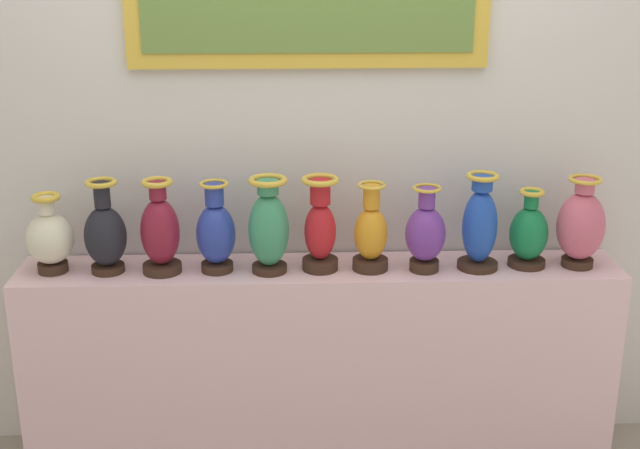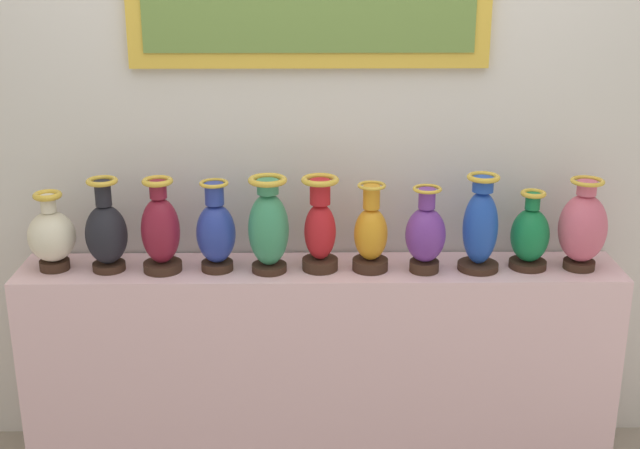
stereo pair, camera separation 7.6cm
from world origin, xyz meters
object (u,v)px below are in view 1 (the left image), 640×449
vase_cobalt (216,233)px  vase_crimson (319,228)px  vase_burgundy (160,232)px  vase_ivory (50,238)px  vase_onyx (105,234)px  vase_sapphire (480,226)px  vase_rose (581,225)px  vase_jade (269,227)px  vase_emerald (529,234)px  vase_amber (371,235)px  vase_violet (425,234)px

vase_cobalt → vase_crimson: vase_crimson is taller
vase_burgundy → vase_crimson: vase_crimson is taller
vase_ivory → vase_burgundy: size_ratio=0.84×
vase_onyx → vase_crimson: vase_crimson is taller
vase_cobalt → vase_onyx: bearing=179.5°
vase_sapphire → vase_rose: (0.40, 0.01, -0.01)m
vase_crimson → vase_rose: bearing=-0.1°
vase_jade → vase_emerald: 1.01m
vase_burgundy → vase_emerald: vase_burgundy is taller
vase_sapphire → vase_rose: bearing=0.9°
vase_amber → vase_sapphire: vase_sapphire is taller
vase_emerald → vase_sapphire: bearing=-174.6°
vase_crimson → vase_sapphire: size_ratio=0.98×
vase_burgundy → vase_rose: (1.63, 0.01, 0.01)m
vase_onyx → vase_jade: size_ratio=0.98×
vase_cobalt → vase_rose: 1.41m
vase_crimson → vase_onyx: bearing=179.8°
vase_ivory → vase_onyx: bearing=-2.5°
vase_burgundy → vase_amber: 0.81m
vase_ivory → vase_rose: 2.05m
vase_jade → vase_rose: vase_jade is taller
vase_amber → vase_jade: bearing=-178.5°
vase_emerald → vase_burgundy: bearing=-179.3°
vase_amber → vase_violet: vase_amber is taller
vase_rose → vase_ivory: bearing=179.6°
vase_cobalt → vase_emerald: bearing=0.5°
vase_amber → vase_emerald: (0.62, 0.02, -0.01)m
vase_cobalt → vase_ivory: bearing=178.8°
vase_burgundy → vase_violet: (1.02, -0.02, -0.01)m
vase_cobalt → vase_emerald: size_ratio=1.15×
vase_sapphire → vase_rose: size_ratio=1.06×
vase_cobalt → vase_rose: bearing=-0.0°
vase_ivory → vase_burgundy: vase_burgundy is taller
vase_ivory → vase_rose: (2.05, -0.01, 0.03)m
vase_emerald → vase_violet: bearing=-175.2°
vase_onyx → vase_cobalt: bearing=-0.5°
vase_cobalt → vase_crimson: size_ratio=0.96×
vase_amber → vase_rose: bearing=0.3°
vase_amber → vase_violet: (0.21, -0.02, 0.01)m
vase_crimson → vase_rose: (1.02, -0.00, -0.00)m
vase_violet → vase_emerald: bearing=4.8°
vase_crimson → vase_burgundy: bearing=-179.3°
vase_cobalt → vase_amber: (0.60, -0.00, -0.01)m
vase_onyx → vase_amber: size_ratio=1.06×
vase_onyx → vase_amber: bearing=-0.5°
vase_onyx → vase_rose: bearing=-0.1°
vase_violet → vase_rose: bearing=2.1°
vase_cobalt → vase_violet: vase_cobalt is taller
vase_cobalt → vase_rose: (1.41, -0.00, 0.01)m
vase_sapphire → vase_cobalt: bearing=179.6°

